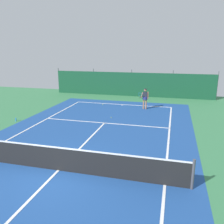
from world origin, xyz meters
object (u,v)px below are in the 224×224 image
(tennis_net, at_px, (58,159))
(tennis_player, at_px, (145,97))
(tennis_ball_near_player, at_px, (111,117))
(tennis_ball_midcourt, at_px, (103,105))
(water_bottle, at_px, (16,120))
(parked_car, at_px, (115,83))

(tennis_net, relative_size, tennis_player, 6.17)
(tennis_ball_near_player, relative_size, tennis_ball_midcourt, 1.00)
(tennis_net, bearing_deg, water_bottle, 137.78)
(tennis_ball_near_player, xyz_separation_m, parked_car, (-2.56, 11.20, 0.81))
(tennis_ball_midcourt, bearing_deg, tennis_ball_near_player, -64.81)
(parked_car, bearing_deg, tennis_ball_midcourt, 97.14)
(tennis_player, xyz_separation_m, tennis_ball_near_player, (-1.94, -3.14, -0.93))
(tennis_ball_near_player, distance_m, water_bottle, 6.39)
(tennis_ball_midcourt, bearing_deg, tennis_net, -81.86)
(tennis_ball_midcourt, bearing_deg, parked_car, 96.38)
(tennis_net, height_order, tennis_ball_midcourt, tennis_net)
(tennis_player, distance_m, parked_car, 9.23)
(tennis_ball_midcourt, bearing_deg, tennis_player, -8.02)
(tennis_net, xyz_separation_m, tennis_ball_near_player, (0.09, 7.71, -0.48))
(tennis_player, bearing_deg, water_bottle, 44.11)
(tennis_ball_midcourt, bearing_deg, water_bottle, -124.65)
(water_bottle, bearing_deg, tennis_player, 35.27)
(parked_car, relative_size, water_bottle, 17.60)
(tennis_net, relative_size, tennis_ball_near_player, 153.33)
(tennis_ball_near_player, bearing_deg, tennis_ball_midcourt, 115.19)
(tennis_ball_midcourt, relative_size, parked_car, 0.02)
(tennis_net, xyz_separation_m, tennis_player, (2.04, 10.84, 0.45))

